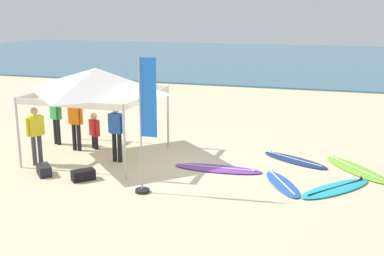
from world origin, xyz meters
TOP-DOWN VIEW (x-y plane):
  - ground_plane at (0.00, 0.00)m, footprint 80.00×80.00m
  - sea at (0.00, 33.16)m, footprint 80.00×36.00m
  - canopy_tent at (-2.50, 0.26)m, footprint 3.42×3.42m
  - surfboard_navy at (3.31, 1.60)m, footprint 2.25×1.68m
  - surfboard_blue at (3.21, -0.56)m, footprint 1.40×2.02m
  - surfboard_cyan at (4.55, -0.48)m, footprint 2.02×2.28m
  - surfboard_purple at (1.32, 0.13)m, footprint 2.54×0.74m
  - surfboard_lime at (5.05, 1.26)m, footprint 2.09×2.43m
  - person_blue at (-1.75, -0.04)m, footprint 0.55×0.25m
  - person_orange at (-3.52, 0.64)m, footprint 0.55×0.25m
  - person_green at (-4.54, 1.10)m, footprint 0.51×0.35m
  - person_yellow at (-3.86, -0.99)m, footprint 0.37×0.48m
  - person_red at (-3.06, 0.99)m, footprint 0.46×0.39m
  - banner_flag at (0.06, -2.12)m, footprint 0.60×0.36m
  - gear_bag_near_tent at (-3.14, -1.74)m, footprint 0.65×0.65m
  - gear_bag_by_pole at (-1.90, -1.78)m, footprint 0.65×0.66m

SIDE VIEW (x-z plane):
  - ground_plane at x=0.00m, z-range 0.00..0.00m
  - surfboard_lime at x=5.05m, z-range -0.06..0.13m
  - surfboard_purple at x=1.32m, z-range -0.06..0.13m
  - surfboard_cyan at x=4.55m, z-range -0.06..0.13m
  - surfboard_navy at x=3.31m, z-range -0.06..0.13m
  - surfboard_blue at x=3.21m, z-range -0.06..0.13m
  - sea at x=0.00m, z-range 0.00..0.10m
  - gear_bag_near_tent at x=-3.14m, z-range 0.00..0.28m
  - gear_bag_by_pole at x=-1.90m, z-range 0.00..0.28m
  - person_red at x=-3.06m, z-range 0.06..1.26m
  - person_blue at x=-1.75m, z-range 0.13..1.84m
  - person_orange at x=-3.52m, z-range 0.13..1.84m
  - person_green at x=-4.54m, z-range 0.13..1.84m
  - person_yellow at x=-3.86m, z-range 0.13..1.84m
  - banner_flag at x=0.06m, z-range -0.13..3.27m
  - canopy_tent at x=-2.50m, z-range 1.01..3.76m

